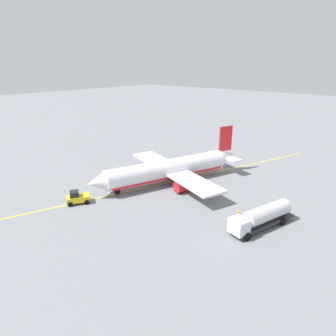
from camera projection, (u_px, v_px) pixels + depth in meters
The scene contains 7 objects.
ground_plane at pixel (168, 183), 58.18m from camera, with size 400.00×400.00×0.00m, color slate.
airplane at pixel (170, 169), 57.54m from camera, with size 32.05×26.79×9.65m.
fuel_tanker at pixel (262, 216), 41.77m from camera, with size 11.50×5.39×3.15m.
pushback_tug at pixel (77, 198), 49.30m from camera, with size 4.12×3.70×2.20m.
refueling_worker at pixel (238, 215), 44.12m from camera, with size 0.63×0.57×1.71m.
safety_cone_nose at pixel (89, 183), 57.25m from camera, with size 0.57×0.57×0.64m, color #F2590F.
taxi_line_marking at pixel (168, 183), 58.18m from camera, with size 79.01×0.30×0.01m, color yellow.
Camera 1 is at (40.69, 35.43, 21.95)m, focal length 32.02 mm.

